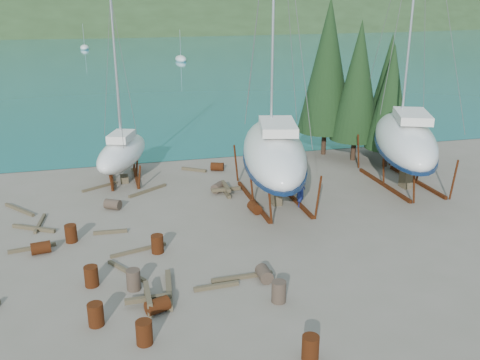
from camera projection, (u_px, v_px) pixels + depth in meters
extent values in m
plane|color=#666051|center=(225.00, 248.00, 25.57)|extent=(600.00, 600.00, 0.00)
plane|color=#177173|center=(104.00, 18.00, 314.02)|extent=(700.00, 700.00, 0.00)
ellipsoid|color=#26381C|center=(104.00, 18.00, 318.60)|extent=(800.00, 360.00, 110.00)
cube|color=beige|center=(53.00, 25.00, 194.13)|extent=(6.00, 5.00, 4.00)
cube|color=#A54C2D|center=(52.00, 17.00, 193.23)|extent=(6.60, 5.60, 1.60)
cube|color=beige|center=(189.00, 23.00, 206.07)|extent=(6.00, 5.00, 4.00)
cube|color=#A54C2D|center=(189.00, 16.00, 205.17)|extent=(6.60, 5.60, 1.60)
cylinder|color=black|center=(353.00, 149.00, 39.28)|extent=(0.36, 0.36, 1.60)
cone|color=black|center=(358.00, 81.00, 37.67)|extent=(3.60, 3.60, 8.40)
cylinder|color=black|center=(385.00, 157.00, 37.85)|extent=(0.36, 0.36, 1.36)
cone|color=black|center=(391.00, 97.00, 36.48)|extent=(3.06, 3.06, 7.14)
cylinder|color=black|center=(324.00, 142.00, 40.72)|extent=(0.36, 0.36, 1.84)
cone|color=black|center=(328.00, 66.00, 38.86)|extent=(4.14, 4.14, 9.66)
cylinder|color=black|center=(383.00, 144.00, 40.94)|extent=(0.36, 0.36, 1.44)
cone|color=black|center=(389.00, 86.00, 39.49)|extent=(3.24, 3.24, 7.56)
ellipsoid|color=silver|center=(181.00, 59.00, 101.09)|extent=(2.00, 5.00, 1.40)
cylinder|color=silver|center=(180.00, 44.00, 100.17)|extent=(0.08, 0.08, 5.00)
ellipsoid|color=silver|center=(85.00, 48.00, 124.27)|extent=(2.00, 5.00, 1.40)
cylinder|color=silver|center=(83.00, 35.00, 123.34)|extent=(0.08, 0.08, 5.00)
ellipsoid|color=silver|center=(274.00, 152.00, 30.66)|extent=(6.11, 12.39, 2.78)
cube|color=#0C1E3D|center=(277.00, 171.00, 30.41)|extent=(0.74, 2.14, 1.00)
cube|color=silver|center=(278.00, 126.00, 29.58)|extent=(2.68, 3.91, 0.50)
cube|color=#53230E|center=(253.00, 201.00, 31.29)|extent=(0.18, 6.55, 0.20)
cube|color=#53230E|center=(292.00, 197.00, 31.88)|extent=(0.18, 6.55, 0.20)
cube|color=brown|center=(276.00, 195.00, 30.90)|extent=(0.50, 0.80, 1.09)
ellipsoid|color=silver|center=(405.00, 140.00, 33.38)|extent=(7.53, 12.02, 2.74)
cube|color=#0C1E3D|center=(408.00, 157.00, 33.15)|extent=(1.02, 2.03, 1.00)
cube|color=silver|center=(412.00, 116.00, 32.33)|extent=(3.04, 3.93, 0.50)
cube|color=#53230E|center=(384.00, 184.00, 34.03)|extent=(0.18, 6.39, 0.20)
cube|color=#53230E|center=(416.00, 181.00, 34.59)|extent=(0.18, 6.39, 0.20)
cube|color=brown|center=(406.00, 179.00, 33.63)|extent=(0.50, 0.80, 1.08)
ellipsoid|color=silver|center=(122.00, 153.00, 34.53)|extent=(4.66, 7.57, 1.86)
cube|color=#0C1E3D|center=(123.00, 162.00, 34.35)|extent=(0.69, 1.31, 1.00)
cube|color=silver|center=(121.00, 137.00, 33.82)|extent=(1.93, 2.47, 0.50)
cylinder|color=silver|center=(116.00, 68.00, 33.12)|extent=(0.14, 0.14, 8.68)
cube|color=#53230E|center=(112.00, 180.00, 34.91)|extent=(0.18, 3.98, 0.20)
cube|color=#53230E|center=(136.00, 178.00, 35.29)|extent=(0.18, 3.98, 0.20)
cube|color=brown|center=(124.00, 179.00, 34.73)|extent=(0.50, 0.80, 0.43)
imported|color=navy|center=(301.00, 191.00, 30.45)|extent=(0.75, 0.83, 1.90)
cylinder|color=#2D2823|center=(264.00, 274.00, 22.61)|extent=(0.58, 0.88, 0.58)
cylinder|color=#53230E|center=(41.00, 248.00, 24.97)|extent=(0.96, 0.71, 0.58)
cylinder|color=#53230E|center=(144.00, 333.00, 18.39)|extent=(0.58, 0.58, 0.88)
cylinder|color=#53230E|center=(217.00, 167.00, 36.98)|extent=(1.03, 0.86, 0.58)
cylinder|color=#53230E|center=(255.00, 208.00, 29.75)|extent=(0.67, 0.94, 0.58)
cylinder|color=#53230E|center=(310.00, 348.00, 17.59)|extent=(0.58, 0.58, 0.88)
cylinder|color=#53230E|center=(71.00, 233.00, 26.14)|extent=(0.58, 0.58, 0.88)
cylinder|color=#2D2823|center=(113.00, 204.00, 30.23)|extent=(1.05, 0.96, 0.58)
cylinder|color=#53230E|center=(91.00, 276.00, 22.12)|extent=(0.58, 0.58, 0.88)
cylinder|color=#2D2823|center=(218.00, 187.00, 32.95)|extent=(1.01, 1.05, 0.58)
cylinder|color=#53230E|center=(158.00, 306.00, 20.27)|extent=(1.03, 0.85, 0.58)
cylinder|color=#53230E|center=(96.00, 315.00, 19.44)|extent=(0.58, 0.58, 0.88)
cylinder|color=#53230E|center=(157.00, 244.00, 25.02)|extent=(0.58, 0.58, 0.88)
cylinder|color=#2D2823|center=(134.00, 280.00, 21.85)|extent=(0.58, 0.58, 0.88)
cylinder|color=#2D2823|center=(279.00, 292.00, 20.96)|extent=(0.58, 0.58, 0.88)
cube|color=brown|center=(99.00, 187.00, 33.68)|extent=(2.16, 1.33, 0.14)
cube|color=brown|center=(34.00, 228.00, 27.56)|extent=(2.25, 1.44, 0.19)
cube|color=brown|center=(126.00, 271.00, 23.30)|extent=(1.54, 2.28, 0.15)
cube|color=brown|center=(110.00, 232.00, 27.17)|extent=(1.69, 0.26, 0.17)
cube|color=brown|center=(242.00, 277.00, 22.80)|extent=(2.70, 0.23, 0.16)
cube|color=brown|center=(194.00, 170.00, 36.98)|extent=(1.61, 1.21, 0.19)
cube|color=brown|center=(216.00, 286.00, 22.05)|extent=(1.91, 0.27, 0.17)
cube|color=brown|center=(135.00, 173.00, 36.27)|extent=(0.48, 2.08, 0.15)
cube|color=brown|center=(148.00, 191.00, 32.99)|extent=(2.47, 1.79, 0.16)
cube|color=brown|center=(139.00, 250.00, 25.23)|extent=(2.67, 0.91, 0.15)
cube|color=brown|center=(32.00, 248.00, 25.42)|extent=(2.16, 0.53, 0.17)
cube|color=brown|center=(40.00, 223.00, 28.23)|extent=(0.41, 2.44, 0.15)
cube|color=brown|center=(169.00, 289.00, 21.76)|extent=(0.52, 2.98, 0.23)
cube|color=brown|center=(19.00, 210.00, 30.03)|extent=(1.82, 2.27, 0.16)
cube|color=brown|center=(148.00, 303.00, 20.79)|extent=(0.20, 1.80, 0.20)
cube|color=brown|center=(148.00, 299.00, 20.73)|extent=(1.80, 0.20, 0.20)
cube|color=brown|center=(148.00, 294.00, 20.66)|extent=(0.20, 1.80, 0.20)
cube|color=brown|center=(226.00, 192.00, 32.64)|extent=(0.20, 1.80, 0.20)
cube|color=brown|center=(226.00, 189.00, 32.57)|extent=(1.80, 0.20, 0.20)
cube|color=brown|center=(226.00, 186.00, 32.51)|extent=(0.20, 1.80, 0.20)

